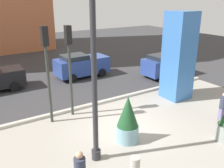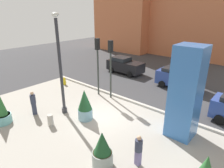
% 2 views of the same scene
% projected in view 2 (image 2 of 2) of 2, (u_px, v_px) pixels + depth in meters
% --- Properties ---
extents(ground_plane, '(60.00, 60.00, 0.00)m').
position_uv_depth(ground_plane, '(135.00, 98.00, 16.26)').
color(ground_plane, '#38383A').
extents(plaza_pavement, '(18.00, 10.00, 0.02)m').
position_uv_depth(plaza_pavement, '(80.00, 129.00, 12.02)').
color(plaza_pavement, '#9E998E').
rests_on(plaza_pavement, ground_plane).
extents(curb_strip, '(18.00, 0.24, 0.16)m').
position_uv_depth(curb_strip, '(129.00, 100.00, 15.61)').
color(curb_strip, '#B7B2A8').
rests_on(curb_strip, ground_plane).
extents(lamp_post, '(0.44, 0.44, 6.74)m').
position_uv_depth(lamp_post, '(60.00, 68.00, 12.74)').
color(lamp_post, '#2D2D33').
rests_on(lamp_post, ground_plane).
extents(art_pillar_blue, '(1.46, 1.46, 5.25)m').
position_uv_depth(art_pillar_blue, '(186.00, 93.00, 10.57)').
color(art_pillar_blue, '#3870BC').
rests_on(art_pillar_blue, ground_plane).
extents(potted_plant_near_right, '(1.06, 1.06, 2.41)m').
position_uv_depth(potted_plant_near_right, '(1.00, 109.00, 12.31)').
color(potted_plant_near_right, '#6BB2B2').
rests_on(potted_plant_near_right, ground_plane).
extents(potted_plant_curbside, '(0.97, 0.97, 2.11)m').
position_uv_depth(potted_plant_curbside, '(85.00, 105.00, 12.74)').
color(potted_plant_curbside, '#7AA8B7').
rests_on(potted_plant_curbside, ground_plane).
extents(potted_plant_mid_plaza, '(0.98, 0.98, 1.85)m').
position_uv_depth(potted_plant_mid_plaza, '(102.00, 151.00, 8.90)').
color(potted_plant_mid_plaza, gray).
rests_on(potted_plant_mid_plaza, ground_plane).
extents(fire_hydrant, '(0.36, 0.26, 0.75)m').
position_uv_depth(fire_hydrant, '(65.00, 81.00, 18.93)').
color(fire_hydrant, gold).
rests_on(fire_hydrant, ground_plane).
extents(concrete_bollard, '(0.36, 0.36, 0.75)m').
position_uv_depth(concrete_bollard, '(50.00, 120.00, 12.26)').
color(concrete_bollard, '#B2ADA3').
rests_on(concrete_bollard, ground_plane).
extents(traffic_light_far_side, '(0.28, 0.42, 4.78)m').
position_uv_depth(traffic_light_far_side, '(98.00, 58.00, 15.76)').
color(traffic_light_far_side, '#333833').
rests_on(traffic_light_far_side, ground_plane).
extents(traffic_light_corner, '(0.28, 0.42, 4.71)m').
position_uv_depth(traffic_light_corner, '(111.00, 60.00, 15.18)').
color(traffic_light_corner, '#333833').
rests_on(traffic_light_corner, ground_plane).
extents(car_curb_east, '(4.21, 2.07, 1.80)m').
position_uv_depth(car_curb_east, '(125.00, 65.00, 22.27)').
color(car_curb_east, black).
rests_on(car_curb_east, ground_plane).
extents(car_curb_west, '(4.15, 2.13, 1.82)m').
position_uv_depth(car_curb_west, '(179.00, 78.00, 18.02)').
color(car_curb_west, '#2D4793').
rests_on(car_curb_west, ground_plane).
extents(pedestrian_by_curb, '(0.41, 0.41, 1.61)m').
position_uv_depth(pedestrian_by_curb, '(138.00, 149.00, 8.95)').
color(pedestrian_by_curb, slate).
rests_on(pedestrian_by_curb, ground_plane).
extents(pedestrian_on_sidewalk, '(0.50, 0.50, 1.72)m').
position_uv_depth(pedestrian_on_sidewalk, '(33.00, 102.00, 13.35)').
color(pedestrian_on_sidewalk, '#33384C').
rests_on(pedestrian_on_sidewalk, ground_plane).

